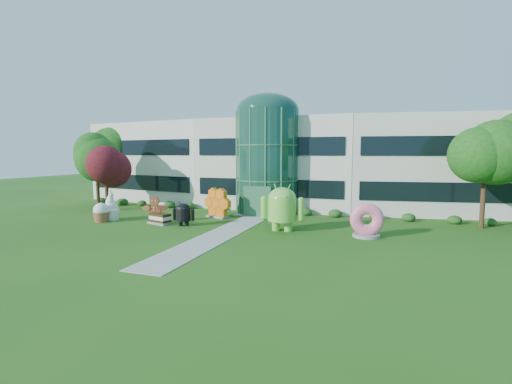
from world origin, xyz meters
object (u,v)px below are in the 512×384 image
(android_black, at_px, (183,213))
(donut, at_px, (367,220))
(gingerbread, at_px, (155,210))
(android_green, at_px, (282,205))

(android_black, distance_m, donut, 13.94)
(donut, distance_m, gingerbread, 16.90)
(android_black, distance_m, gingerbread, 3.01)
(android_black, bearing_deg, donut, -6.69)
(donut, bearing_deg, android_green, 170.44)
(android_green, distance_m, android_black, 7.99)
(android_green, relative_size, android_black, 1.82)
(android_green, bearing_deg, android_black, -176.56)
(android_green, distance_m, gingerbread, 10.92)
(android_green, height_order, gingerbread, android_green)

